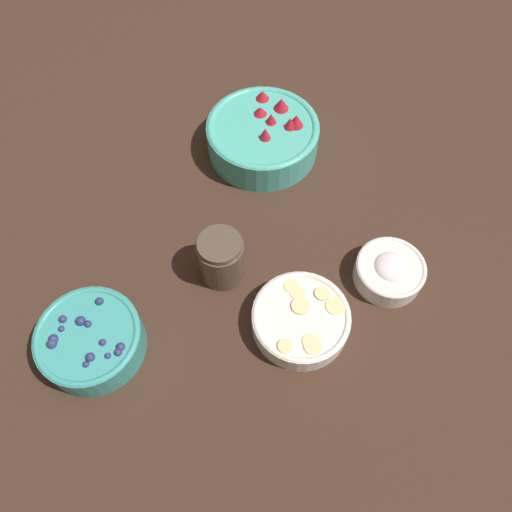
% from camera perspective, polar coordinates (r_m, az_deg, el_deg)
% --- Properties ---
extents(ground_plane, '(4.00, 4.00, 0.00)m').
position_cam_1_polar(ground_plane, '(0.93, -5.11, 2.77)').
color(ground_plane, '#382319').
extents(bowl_strawberries, '(0.22, 0.22, 0.09)m').
position_cam_1_polar(bowl_strawberries, '(1.01, 0.83, 13.69)').
color(bowl_strawberries, '#47AD9E').
rests_on(bowl_strawberries, ground_plane).
extents(bowl_blueberries, '(0.16, 0.16, 0.06)m').
position_cam_1_polar(bowl_blueberries, '(0.83, -18.41, -9.04)').
color(bowl_blueberries, teal).
rests_on(bowl_blueberries, ground_plane).
extents(bowl_bananas, '(0.16, 0.16, 0.04)m').
position_cam_1_polar(bowl_bananas, '(0.82, 5.15, -7.20)').
color(bowl_bananas, silver).
rests_on(bowl_bananas, ground_plane).
extents(bowl_cream, '(0.12, 0.12, 0.05)m').
position_cam_1_polar(bowl_cream, '(0.88, 15.04, -1.61)').
color(bowl_cream, silver).
rests_on(bowl_cream, ground_plane).
extents(jar_chocolate, '(0.08, 0.08, 0.10)m').
position_cam_1_polar(jar_chocolate, '(0.84, -3.71, -0.27)').
color(jar_chocolate, '#4C3D33').
rests_on(jar_chocolate, ground_plane).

